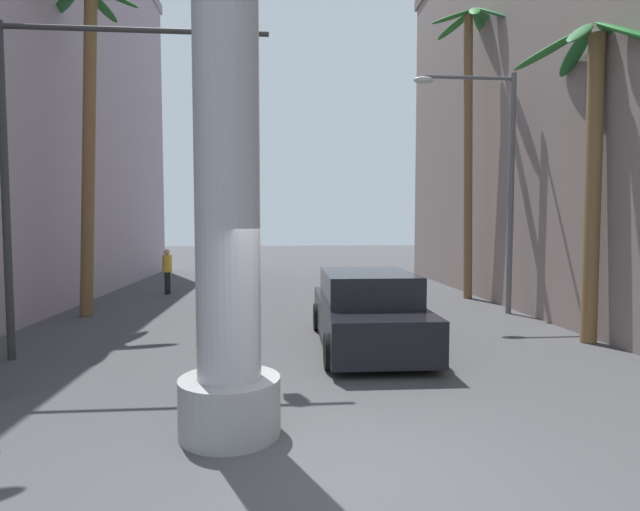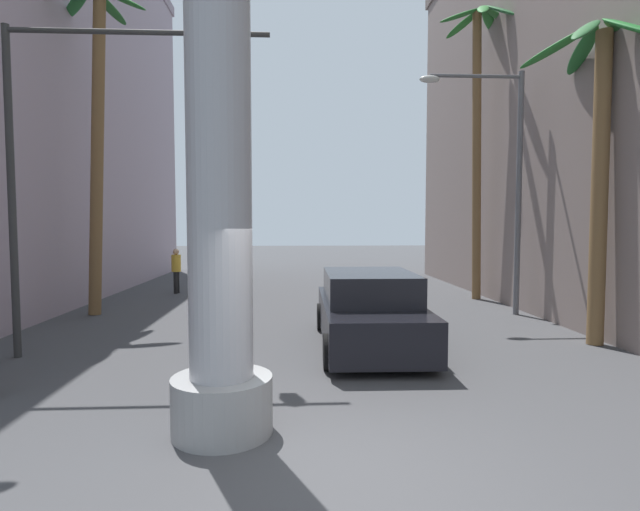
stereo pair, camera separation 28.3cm
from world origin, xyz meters
TOP-DOWN VIEW (x-y plane):
  - ground_plane at (0.00, 10.00)m, footprint 88.51×88.51m
  - street_lamp at (5.29, 8.89)m, footprint 2.92×0.28m
  - traffic_light_mast at (-4.33, 4.94)m, footprint 4.93×0.32m
  - car_lead at (1.08, 5.45)m, footprint 2.11×4.76m
  - palm_tree_near_right at (5.92, 5.49)m, footprint 2.82×3.18m
  - palm_tree_mid_left at (-6.02, 9.67)m, footprint 2.91×3.16m
  - palm_tree_mid_right at (5.66, 11.72)m, footprint 2.94×2.70m
  - pedestrian_far_left at (-4.82, 13.74)m, footprint 0.38×0.38m

SIDE VIEW (x-z plane):
  - ground_plane at x=0.00m, z-range 0.00..0.00m
  - car_lead at x=1.08m, z-range -0.04..1.52m
  - pedestrian_far_left at x=-4.82m, z-range 0.13..1.78m
  - street_lamp at x=5.29m, z-range 0.79..7.53m
  - palm_tree_near_right at x=5.92m, z-range 0.90..7.71m
  - traffic_light_mast at x=-4.33m, z-range 1.24..7.47m
  - palm_tree_mid_left at x=-6.02m, z-range 1.00..10.24m
  - palm_tree_mid_right at x=5.66m, z-range 1.40..11.08m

